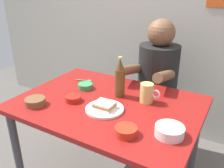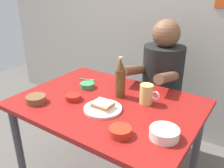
{
  "view_description": "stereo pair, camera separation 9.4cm",
  "coord_description": "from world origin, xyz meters",
  "views": [
    {
      "loc": [
        0.67,
        -1.1,
        1.41
      ],
      "look_at": [
        0.0,
        0.05,
        0.84
      ],
      "focal_mm": 37.8,
      "sensor_mm": 36.0,
      "label": 1
    },
    {
      "loc": [
        0.75,
        -1.05,
        1.41
      ],
      "look_at": [
        0.0,
        0.05,
        0.84
      ],
      "focal_mm": 37.8,
      "sensor_mm": 36.0,
      "label": 2
    }
  ],
  "objects": [
    {
      "name": "sandwich",
      "position": [
        0.04,
        -0.1,
        0.77
      ],
      "size": [
        0.11,
        0.09,
        0.04
      ],
      "color": "beige",
      "rests_on": "plate_orange"
    },
    {
      "name": "plate_orange",
      "position": [
        0.04,
        -0.1,
        0.75
      ],
      "size": [
        0.22,
        0.22,
        0.01
      ],
      "primitive_type": "cylinder",
      "color": "silver",
      "rests_on": "dining_table"
    },
    {
      "name": "beer_mug",
      "position": [
        0.2,
        0.12,
        0.8
      ],
      "size": [
        0.13,
        0.08,
        0.12
      ],
      "color": "#D1BC66",
      "rests_on": "dining_table"
    },
    {
      "name": "spoon",
      "position": [
        -0.3,
        0.2,
        0.75
      ],
      "size": [
        0.12,
        0.05,
        0.01
      ],
      "color": "#26A559",
      "rests_on": "dining_table"
    },
    {
      "name": "dining_table",
      "position": [
        0.0,
        0.0,
        0.65
      ],
      "size": [
        1.1,
        0.8,
        0.74
      ],
      "color": "maroon",
      "rests_on": "ground"
    },
    {
      "name": "person_seated",
      "position": [
        0.09,
        0.62,
        0.77
      ],
      "size": [
        0.33,
        0.56,
        0.72
      ],
      "color": "black",
      "rests_on": "stool"
    },
    {
      "name": "rice_bowl_white",
      "position": [
        0.43,
        -0.15,
        0.77
      ],
      "size": [
        0.14,
        0.14,
        0.05
      ],
      "color": "silver",
      "rests_on": "dining_table"
    },
    {
      "name": "stool",
      "position": [
        0.09,
        0.63,
        0.35
      ],
      "size": [
        0.34,
        0.34,
        0.45
      ],
      "color": "#4C4C51",
      "rests_on": "ground"
    },
    {
      "name": "beer_bottle",
      "position": [
        0.02,
        0.11,
        0.86
      ],
      "size": [
        0.06,
        0.06,
        0.26
      ],
      "color": "#593819",
      "rests_on": "dining_table"
    },
    {
      "name": "sambal_bowl_red",
      "position": [
        -0.19,
        -0.1,
        0.76
      ],
      "size": [
        0.1,
        0.1,
        0.03
      ],
      "color": "#B21E14",
      "rests_on": "dining_table"
    },
    {
      "name": "dip_bowl_green",
      "position": [
        -0.24,
        0.09,
        0.76
      ],
      "size": [
        0.1,
        0.1,
        0.03
      ],
      "color": "#388C4C",
      "rests_on": "dining_table"
    },
    {
      "name": "condiment_bowl_brown",
      "position": [
        -0.35,
        -0.25,
        0.76
      ],
      "size": [
        0.12,
        0.12,
        0.04
      ],
      "color": "brown",
      "rests_on": "dining_table"
    },
    {
      "name": "sauce_bowl_chili",
      "position": [
        0.25,
        -0.25,
        0.76
      ],
      "size": [
        0.11,
        0.11,
        0.04
      ],
      "color": "red",
      "rests_on": "dining_table"
    }
  ]
}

